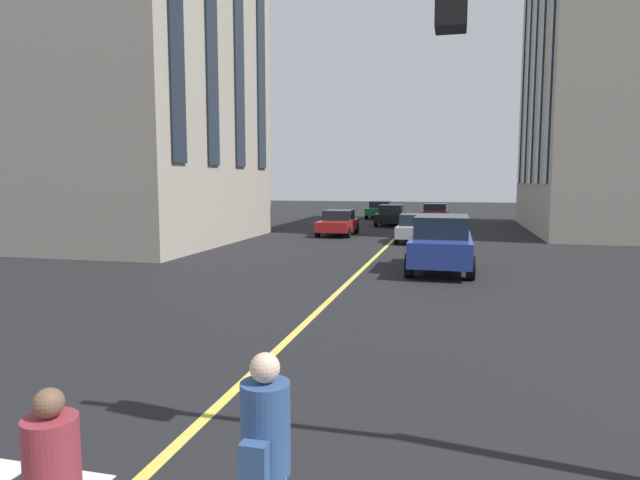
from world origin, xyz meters
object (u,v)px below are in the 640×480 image
Objects in this scene: car_red_parked_b at (435,212)px; pedestrian_far at (266,465)px; car_red_near at (338,223)px; car_black_trailing at (391,215)px; car_green_mid at (380,209)px; car_blue_oncoming at (441,242)px; car_silver_parked_a at (416,228)px.

pedestrian_far is at bearing -179.85° from car_red_parked_b.
pedestrian_far is at bearing -169.13° from car_red_near.
car_green_mid is at bearing 13.51° from car_black_trailing.
car_blue_oncoming is (-22.46, -1.02, 0.27)m from car_red_parked_b.
car_blue_oncoming is at bearing -167.79° from car_green_mid.
car_blue_oncoming is at bearing -151.71° from car_red_near.
car_green_mid is at bearing -1.51° from car_red_near.
car_silver_parked_a is at bearing 1.23° from pedestrian_far.
car_blue_oncoming is 2.65× the size of pedestrian_far.
car_red_near is 12.51m from car_blue_oncoming.
car_black_trailing reaches higher than car_green_mid.
car_red_parked_b is at bearing -1.73° from car_silver_parked_a.
car_red_near is (2.33, 4.49, 0.00)m from car_silver_parked_a.
car_green_mid is 40.93m from pedestrian_far.
car_blue_oncoming reaches higher than car_silver_parked_a.
pedestrian_far reaches higher than car_green_mid.
car_blue_oncoming reaches higher than car_green_mid.
car_blue_oncoming is (-25.62, -5.54, 0.27)m from car_green_mid.
car_green_mid is (16.94, 4.11, 0.00)m from car_silver_parked_a.
pedestrian_far is at bearing -175.04° from car_black_trailing.
car_silver_parked_a is 0.89× the size of car_green_mid.
car_blue_oncoming is (-8.68, -1.44, 0.27)m from car_silver_parked_a.
car_red_parked_b is 2.48× the size of pedestrian_far.
car_silver_parked_a is 13.78m from car_red_parked_b.
pedestrian_far is (-40.66, -4.62, 0.19)m from car_green_mid.
car_red_near is at bearing 164.51° from car_black_trailing.
car_black_trailing is (9.86, 2.41, 0.00)m from car_silver_parked_a.
car_red_parked_b is 22.48m from car_blue_oncoming.
car_black_trailing is 18.94m from car_blue_oncoming.
car_black_trailing is 7.81m from car_red_near.
car_black_trailing reaches higher than car_red_parked_b.
car_red_parked_b is at bearing 0.15° from pedestrian_far.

